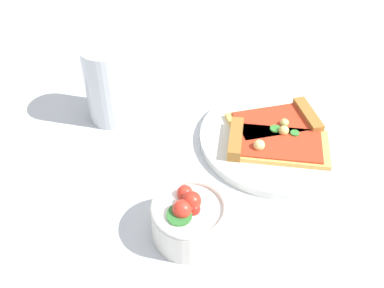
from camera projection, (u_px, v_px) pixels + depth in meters
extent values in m
plane|color=silver|center=(266.00, 147.00, 0.75)|extent=(2.40, 2.40, 0.00)
cylinder|color=silver|center=(278.00, 139.00, 0.75)|extent=(0.25, 0.25, 0.01)
cube|color=#E5B256|center=(279.00, 145.00, 0.72)|extent=(0.09, 0.16, 0.01)
cube|color=#A36B2D|center=(236.00, 139.00, 0.73)|extent=(0.09, 0.02, 0.02)
cube|color=red|center=(279.00, 143.00, 0.72)|extent=(0.08, 0.14, 0.00)
cylinder|color=#388433|center=(295.00, 133.00, 0.73)|extent=(0.01, 0.01, 0.00)
sphere|color=#EAD172|center=(284.00, 131.00, 0.73)|extent=(0.02, 0.02, 0.02)
sphere|color=#F2D87F|center=(259.00, 145.00, 0.71)|extent=(0.02, 0.02, 0.02)
cube|color=#E5B256|center=(273.00, 124.00, 0.76)|extent=(0.13, 0.16, 0.01)
cube|color=#A36B2D|center=(308.00, 116.00, 0.77)|extent=(0.08, 0.05, 0.02)
cube|color=red|center=(273.00, 121.00, 0.76)|extent=(0.12, 0.14, 0.00)
sphere|color=#EAD172|center=(284.00, 123.00, 0.75)|extent=(0.01, 0.01, 0.01)
cylinder|color=#388433|center=(275.00, 129.00, 0.74)|extent=(0.02, 0.02, 0.00)
cylinder|color=white|center=(190.00, 221.00, 0.60)|extent=(0.10, 0.10, 0.05)
torus|color=white|center=(190.00, 208.00, 0.58)|extent=(0.10, 0.10, 0.01)
sphere|color=red|center=(185.00, 193.00, 0.60)|extent=(0.02, 0.02, 0.02)
sphere|color=red|center=(182.00, 209.00, 0.57)|extent=(0.03, 0.03, 0.03)
sphere|color=red|center=(190.00, 205.00, 0.58)|extent=(0.02, 0.02, 0.02)
sphere|color=red|center=(193.00, 209.00, 0.58)|extent=(0.02, 0.02, 0.02)
sphere|color=red|center=(191.00, 201.00, 0.58)|extent=(0.03, 0.03, 0.03)
cylinder|color=#2D722D|center=(179.00, 215.00, 0.57)|extent=(0.03, 0.03, 0.01)
cylinder|color=silver|center=(109.00, 84.00, 0.76)|extent=(0.08, 0.08, 0.14)
cylinder|color=#592D0F|center=(110.00, 90.00, 0.77)|extent=(0.07, 0.07, 0.10)
cube|color=white|center=(107.00, 74.00, 0.73)|extent=(0.03, 0.03, 0.02)
cube|color=white|center=(111.00, 73.00, 0.73)|extent=(0.03, 0.03, 0.02)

